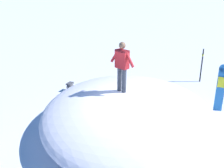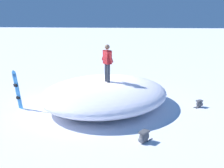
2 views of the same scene
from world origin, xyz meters
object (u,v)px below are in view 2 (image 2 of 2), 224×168
(snowboarder_standing, at_px, (107,61))
(backpack_far, at_px, (144,136))
(backpack_near, at_px, (199,104))
(snowboard_primary_upright, at_px, (17,89))

(snowboarder_standing, xyz_separation_m, backpack_far, (-1.78, 3.30, -1.92))
(snowboarder_standing, relative_size, backpack_near, 3.45)
(snowboarder_standing, bearing_deg, backpack_far, 118.41)
(snowboarder_standing, height_order, backpack_far, snowboarder_standing)
(snowboarder_standing, xyz_separation_m, snowboard_primary_upright, (3.81, 0.75, -1.21))
(snowboarder_standing, bearing_deg, snowboard_primary_upright, 11.10)
(snowboard_primary_upright, bearing_deg, backpack_far, 155.50)
(backpack_near, height_order, backpack_far, backpack_far)
(backpack_near, bearing_deg, snowboard_primary_upright, 11.62)
(snowboard_primary_upright, bearing_deg, snowboarder_standing, -168.90)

